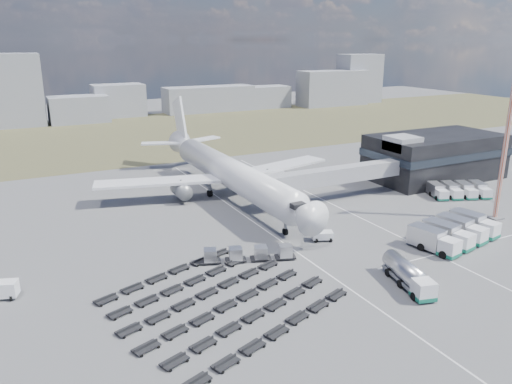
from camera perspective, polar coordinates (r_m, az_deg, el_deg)
name	(u,v)px	position (r m, az deg, el deg)	size (l,w,h in m)	color
ground	(316,255)	(74.85, 6.83, -7.13)	(420.00, 420.00, 0.00)	#565659
grass_strip	(135,134)	(173.58, -13.71, 6.42)	(420.00, 90.00, 0.01)	#443E29
lane_markings	(356,237)	(82.45, 11.37, -5.02)	(47.12, 110.00, 0.01)	silver
terminal	(434,156)	(120.65, 19.72, 3.94)	(30.40, 16.40, 11.00)	black
jet_bridge	(327,177)	(97.59, 8.13, 1.74)	(30.30, 3.80, 7.05)	#939399
airliner	(227,171)	(100.07, -3.32, 2.41)	(51.59, 64.53, 17.62)	white
skyline	(63,98)	(207.77, -21.20, 9.96)	(295.71, 25.42, 25.91)	gray
fuel_tanker	(408,275)	(67.64, 17.01, -9.06)	(4.76, 10.13, 3.17)	white
pushback_tug	(322,236)	(79.84, 7.59, -5.01)	(3.24, 1.82, 1.46)	white
utility_van	(0,290)	(69.60, -27.24, -9.96)	(4.14, 1.87, 2.22)	white
catering_truck	(281,183)	(105.00, 2.83, 1.04)	(4.69, 7.36, 3.14)	white
service_trucks_near	(455,232)	(84.15, 21.75, -4.24)	(15.45, 10.48, 3.15)	white
service_trucks_far	(459,190)	(108.73, 22.17, 0.19)	(12.59, 9.74, 2.47)	white
uld_row	(248,254)	(71.88, -0.90, -7.06)	(13.62, 6.17, 1.91)	black
baggage_dollies	(216,301)	(61.63, -4.54, -12.30)	(30.19, 28.22, 0.68)	black
floodlight_mast	(507,137)	(94.96, 26.74, 5.67)	(2.79, 2.27, 29.43)	#C3431F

